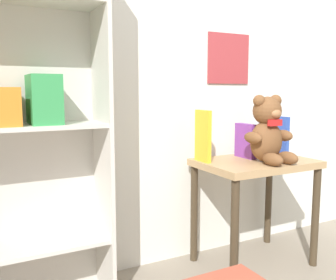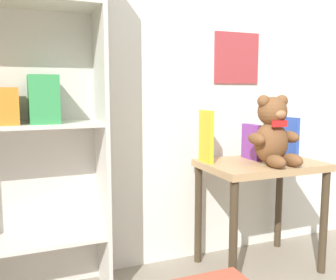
{
  "view_description": "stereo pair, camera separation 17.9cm",
  "coord_description": "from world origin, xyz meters",
  "views": [
    {
      "loc": [
        -1.09,
        -0.27,
        0.95
      ],
      "look_at": [
        -0.26,
        1.31,
        0.71
      ],
      "focal_mm": 40.0,
      "sensor_mm": 36.0,
      "label": 1
    },
    {
      "loc": [
        -0.93,
        -0.34,
        0.95
      ],
      "look_at": [
        -0.26,
        1.31,
        0.71
      ],
      "focal_mm": 40.0,
      "sensor_mm": 36.0,
      "label": 2
    }
  ],
  "objects": [
    {
      "name": "wall_back",
      "position": [
        0.0,
        1.54,
        1.25
      ],
      "size": [
        4.8,
        0.07,
        2.5
      ],
      "color": "silver",
      "rests_on": "ground_plane"
    },
    {
      "name": "bookshelf_side",
      "position": [
        -0.89,
        1.4,
        0.9
      ],
      "size": [
        0.68,
        0.27,
        1.6
      ],
      "color": "beige",
      "rests_on": "ground_plane"
    },
    {
      "name": "display_table",
      "position": [
        0.25,
        1.26,
        0.48
      ],
      "size": [
        0.61,
        0.42,
        0.58
      ],
      "color": "tan",
      "rests_on": "ground_plane"
    },
    {
      "name": "teddy_bear",
      "position": [
        0.26,
        1.19,
        0.74
      ],
      "size": [
        0.27,
        0.24,
        0.35
      ],
      "color": "brown",
      "rests_on": "display_table"
    },
    {
      "name": "book_standing_yellow",
      "position": [
        -0.02,
        1.36,
        0.71
      ],
      "size": [
        0.02,
        0.13,
        0.27
      ],
      "primitive_type": "cube",
      "rotation": [
        0.0,
        0.0,
        -0.02
      ],
      "color": "gold",
      "rests_on": "display_table"
    },
    {
      "name": "book_standing_purple",
      "position": [
        0.25,
        1.34,
        0.67
      ],
      "size": [
        0.04,
        0.15,
        0.19
      ],
      "primitive_type": "cube",
      "rotation": [
        0.0,
        0.0,
        -0.02
      ],
      "color": "purple",
      "rests_on": "display_table"
    },
    {
      "name": "book_standing_blue",
      "position": [
        0.52,
        1.35,
        0.69
      ],
      "size": [
        0.03,
        0.11,
        0.22
      ],
      "primitive_type": "cube",
      "rotation": [
        0.0,
        0.0,
        0.03
      ],
      "color": "#2D51B7",
      "rests_on": "display_table"
    }
  ]
}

